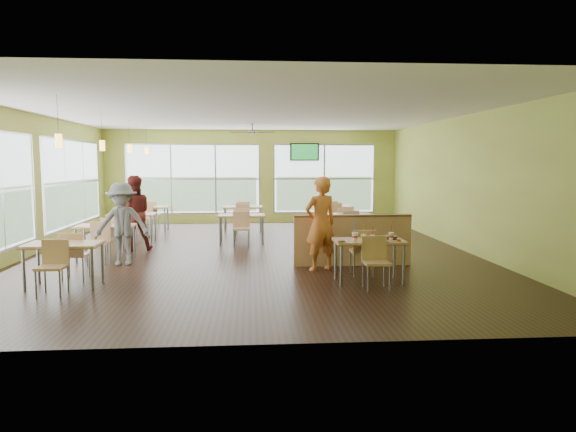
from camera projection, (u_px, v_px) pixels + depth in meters
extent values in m
plane|color=black|center=(254.00, 253.00, 11.87)|extent=(12.00, 12.00, 0.00)
plane|color=white|center=(253.00, 113.00, 11.54)|extent=(12.00, 12.00, 0.00)
cube|color=#BDD155|center=(252.00, 177.00, 17.66)|extent=(10.00, 0.04, 3.20)
cube|color=#BDD155|center=(256.00, 207.00, 5.76)|extent=(10.00, 0.04, 3.20)
cube|color=#BDD155|center=(27.00, 185.00, 11.34)|extent=(0.04, 12.00, 3.20)
cube|color=#BDD155|center=(466.00, 184.00, 12.07)|extent=(0.04, 12.00, 3.20)
cube|color=white|center=(74.00, 183.00, 14.33)|extent=(0.02, 4.50, 2.35)
cube|color=white|center=(194.00, 179.00, 17.50)|extent=(4.50, 0.02, 2.35)
cube|color=white|center=(324.00, 179.00, 17.83)|extent=(3.50, 0.02, 2.35)
cube|color=#B7BABC|center=(40.00, 237.00, 11.97)|extent=(0.04, 9.40, 0.05)
cube|color=#B7BABC|center=(260.00, 213.00, 17.78)|extent=(8.00, 0.04, 0.05)
cube|color=#DEA977|center=(369.00, 241.00, 8.97)|extent=(1.20, 0.70, 0.04)
cube|color=brown|center=(369.00, 242.00, 8.97)|extent=(1.22, 0.71, 0.01)
cylinder|color=slate|center=(341.00, 266.00, 8.68)|extent=(0.05, 0.05, 0.71)
cylinder|color=slate|center=(404.00, 265.00, 8.76)|extent=(0.05, 0.05, 0.71)
cylinder|color=slate|center=(336.00, 259.00, 9.26)|extent=(0.05, 0.05, 0.71)
cylinder|color=slate|center=(394.00, 258.00, 9.33)|extent=(0.05, 0.05, 0.71)
cube|color=#DEA977|center=(362.00, 251.00, 9.54)|extent=(0.42, 0.42, 0.04)
cube|color=#DEA977|center=(360.00, 238.00, 9.71)|extent=(0.42, 0.04, 0.40)
cube|color=#DEA977|center=(376.00, 263.00, 8.45)|extent=(0.42, 0.42, 0.04)
cube|color=#DEA977|center=(380.00, 252.00, 8.24)|extent=(0.42, 0.04, 0.40)
cube|color=#DEA977|center=(352.00, 241.00, 10.43)|extent=(2.40, 0.12, 1.00)
cube|color=brown|center=(353.00, 216.00, 10.38)|extent=(2.40, 0.14, 0.04)
cube|color=#DEA977|center=(63.00, 244.00, 8.59)|extent=(1.20, 0.70, 0.04)
cube|color=brown|center=(64.00, 246.00, 8.59)|extent=(1.22, 0.71, 0.01)
cylinder|color=slate|center=(24.00, 270.00, 8.30)|extent=(0.05, 0.05, 0.71)
cylinder|color=slate|center=(92.00, 269.00, 8.38)|extent=(0.05, 0.05, 0.71)
cylinder|color=slate|center=(38.00, 263.00, 8.88)|extent=(0.05, 0.05, 0.71)
cylinder|color=slate|center=(102.00, 263.00, 8.95)|extent=(0.05, 0.05, 0.71)
cube|color=#DEA977|center=(75.00, 255.00, 9.16)|extent=(0.42, 0.42, 0.04)
cube|color=#DEA977|center=(78.00, 241.00, 9.33)|extent=(0.42, 0.04, 0.40)
cube|color=#DEA977|center=(52.00, 267.00, 8.07)|extent=(0.42, 0.42, 0.04)
cube|color=#DEA977|center=(46.00, 256.00, 7.86)|extent=(0.42, 0.04, 0.40)
cube|color=#DEA977|center=(105.00, 226.00, 11.07)|extent=(1.20, 0.70, 0.04)
cube|color=brown|center=(105.00, 227.00, 11.07)|extent=(1.22, 0.71, 0.01)
cylinder|color=slate|center=(76.00, 246.00, 10.78)|extent=(0.05, 0.05, 0.71)
cylinder|color=slate|center=(128.00, 245.00, 10.86)|extent=(0.05, 0.05, 0.71)
cylinder|color=slate|center=(85.00, 241.00, 11.36)|extent=(0.05, 0.05, 0.71)
cylinder|color=slate|center=(134.00, 241.00, 11.43)|extent=(0.05, 0.05, 0.71)
cube|color=#DEA977|center=(113.00, 235.00, 11.64)|extent=(0.42, 0.42, 0.04)
cube|color=#DEA977|center=(114.00, 225.00, 11.81)|extent=(0.42, 0.04, 0.40)
cube|color=#DEA977|center=(98.00, 243.00, 10.55)|extent=(0.42, 0.42, 0.04)
cube|color=#DEA977|center=(95.00, 233.00, 10.34)|extent=(0.42, 0.04, 0.40)
cube|color=#DEA977|center=(132.00, 214.00, 13.55)|extent=(1.20, 0.70, 0.04)
cube|color=brown|center=(132.00, 215.00, 13.55)|extent=(1.22, 0.71, 0.01)
cylinder|color=slate|center=(108.00, 230.00, 13.26)|extent=(0.05, 0.05, 0.71)
cylinder|color=slate|center=(151.00, 230.00, 13.34)|extent=(0.05, 0.05, 0.71)
cylinder|color=slate|center=(114.00, 227.00, 13.83)|extent=(0.05, 0.05, 0.71)
cylinder|color=slate|center=(155.00, 227.00, 13.91)|extent=(0.05, 0.05, 0.71)
cube|color=#DEA977|center=(137.00, 222.00, 14.12)|extent=(0.42, 0.42, 0.04)
cube|color=#DEA977|center=(138.00, 214.00, 14.29)|extent=(0.42, 0.04, 0.40)
cube|color=#DEA977|center=(127.00, 227.00, 13.03)|extent=(0.42, 0.42, 0.04)
cube|color=#DEA977|center=(125.00, 220.00, 12.82)|extent=(0.42, 0.04, 0.40)
cube|color=#DEA977|center=(148.00, 207.00, 15.73)|extent=(1.20, 0.70, 0.04)
cube|color=brown|center=(148.00, 208.00, 15.73)|extent=(1.22, 0.71, 0.01)
cylinder|color=slate|center=(128.00, 220.00, 15.44)|extent=(0.05, 0.05, 0.71)
cylinder|color=slate|center=(165.00, 220.00, 15.52)|extent=(0.05, 0.05, 0.71)
cylinder|color=slate|center=(133.00, 218.00, 16.02)|extent=(0.05, 0.05, 0.71)
cylinder|color=slate|center=(168.00, 218.00, 16.10)|extent=(0.05, 0.05, 0.71)
cube|color=#DEA977|center=(152.00, 214.00, 16.30)|extent=(0.42, 0.42, 0.04)
cube|color=#DEA977|center=(153.00, 207.00, 16.47)|extent=(0.42, 0.04, 0.40)
cube|color=#DEA977|center=(145.00, 218.00, 15.21)|extent=(0.42, 0.42, 0.04)
cube|color=#DEA977|center=(143.00, 211.00, 15.00)|extent=(0.42, 0.04, 0.40)
cube|color=#DEA977|center=(242.00, 215.00, 13.26)|extent=(1.20, 0.70, 0.04)
cube|color=brown|center=(242.00, 216.00, 13.27)|extent=(1.22, 0.71, 0.01)
cylinder|color=slate|center=(220.00, 231.00, 12.98)|extent=(0.05, 0.05, 0.71)
cylinder|color=slate|center=(263.00, 231.00, 13.05)|extent=(0.05, 0.05, 0.71)
cylinder|color=slate|center=(221.00, 228.00, 13.55)|extent=(0.05, 0.05, 0.71)
cylinder|color=slate|center=(262.00, 228.00, 13.63)|extent=(0.05, 0.05, 0.71)
cube|color=#DEA977|center=(242.00, 224.00, 13.84)|extent=(0.42, 0.42, 0.04)
cube|color=#DEA977|center=(242.00, 215.00, 14.00)|extent=(0.42, 0.04, 0.40)
cube|color=#DEA977|center=(241.00, 229.00, 12.75)|extent=(0.42, 0.42, 0.04)
cube|color=#DEA977|center=(241.00, 221.00, 12.54)|extent=(0.42, 0.04, 0.40)
cube|color=#DEA977|center=(243.00, 207.00, 15.74)|extent=(1.20, 0.70, 0.04)
cube|color=brown|center=(243.00, 208.00, 15.75)|extent=(1.22, 0.71, 0.01)
cylinder|color=slate|center=(225.00, 220.00, 15.45)|extent=(0.05, 0.05, 0.71)
cylinder|color=slate|center=(261.00, 220.00, 15.53)|extent=(0.05, 0.05, 0.71)
cylinder|color=slate|center=(226.00, 218.00, 16.03)|extent=(0.05, 0.05, 0.71)
cylinder|color=slate|center=(260.00, 218.00, 16.11)|extent=(0.05, 0.05, 0.71)
cube|color=#DEA977|center=(243.00, 214.00, 16.32)|extent=(0.42, 0.42, 0.04)
cube|color=#DEA977|center=(243.00, 207.00, 16.48)|extent=(0.42, 0.04, 0.40)
cube|color=#DEA977|center=(243.00, 218.00, 15.23)|extent=(0.42, 0.42, 0.04)
cube|color=#DEA977|center=(243.00, 211.00, 15.02)|extent=(0.42, 0.04, 0.40)
cube|color=#DEA977|center=(348.00, 215.00, 13.47)|extent=(1.20, 0.70, 0.04)
cube|color=brown|center=(348.00, 215.00, 13.47)|extent=(1.22, 0.71, 0.01)
cylinder|color=slate|center=(330.00, 230.00, 13.18)|extent=(0.05, 0.05, 0.71)
cylinder|color=slate|center=(371.00, 230.00, 13.26)|extent=(0.05, 0.05, 0.71)
cylinder|color=slate|center=(326.00, 227.00, 13.76)|extent=(0.05, 0.05, 0.71)
cylinder|color=slate|center=(366.00, 227.00, 13.83)|extent=(0.05, 0.05, 0.71)
cube|color=#DEA977|center=(344.00, 223.00, 14.04)|extent=(0.42, 0.42, 0.04)
cube|color=#DEA977|center=(343.00, 214.00, 14.21)|extent=(0.42, 0.04, 0.40)
cube|color=#DEA977|center=(352.00, 228.00, 12.95)|extent=(0.42, 0.42, 0.04)
cube|color=#DEA977|center=(354.00, 220.00, 12.74)|extent=(0.42, 0.04, 0.40)
cube|color=#DEA977|center=(333.00, 206.00, 15.95)|extent=(1.20, 0.70, 0.04)
cube|color=brown|center=(333.00, 207.00, 15.95)|extent=(1.22, 0.71, 0.01)
cylinder|color=slate|center=(317.00, 220.00, 15.66)|extent=(0.05, 0.05, 0.71)
cylinder|color=slate|center=(352.00, 219.00, 15.74)|extent=(0.05, 0.05, 0.71)
cylinder|color=slate|center=(315.00, 218.00, 16.23)|extent=(0.05, 0.05, 0.71)
cylinder|color=slate|center=(348.00, 217.00, 16.31)|extent=(0.05, 0.05, 0.71)
cube|color=#DEA977|center=(330.00, 214.00, 16.52)|extent=(0.42, 0.42, 0.04)
cube|color=#DEA977|center=(329.00, 206.00, 16.69)|extent=(0.42, 0.04, 0.40)
cube|color=#DEA977|center=(336.00, 217.00, 15.43)|extent=(0.42, 0.42, 0.04)
cube|color=#DEA977|center=(337.00, 211.00, 15.22)|extent=(0.42, 0.04, 0.40)
cylinder|color=#2D2119|center=(58.00, 116.00, 8.37)|extent=(0.01, 0.01, 0.70)
cylinder|color=#FFB13E|center=(59.00, 141.00, 8.41)|extent=(0.11, 0.11, 0.22)
cylinder|color=#2D2119|center=(102.00, 127.00, 10.85)|extent=(0.01, 0.01, 0.70)
cylinder|color=#FFB13E|center=(102.00, 146.00, 10.89)|extent=(0.11, 0.11, 0.22)
cylinder|color=#2D2119|center=(129.00, 133.00, 13.33)|extent=(0.01, 0.01, 0.70)
cylinder|color=#FFB13E|center=(130.00, 149.00, 13.37)|extent=(0.11, 0.11, 0.22)
cylinder|color=#2D2119|center=(146.00, 137.00, 15.51)|extent=(0.01, 0.01, 0.70)
cylinder|color=#FFB13E|center=(147.00, 151.00, 15.55)|extent=(0.11, 0.11, 0.22)
cylinder|color=#2D2119|center=(252.00, 127.00, 14.53)|extent=(0.03, 0.03, 0.24)
cylinder|color=#2D2119|center=(252.00, 132.00, 14.54)|extent=(0.16, 0.16, 0.06)
cube|color=#2D2119|center=(265.00, 132.00, 14.57)|extent=(0.55, 0.10, 0.01)
cube|color=#2D2119|center=(252.00, 133.00, 14.89)|extent=(0.10, 0.55, 0.01)
cube|color=#2D2119|center=(240.00, 132.00, 14.52)|extent=(0.55, 0.10, 0.01)
cube|color=#2D2119|center=(252.00, 132.00, 14.19)|extent=(0.10, 0.55, 0.01)
cube|color=black|center=(304.00, 152.00, 17.60)|extent=(1.00, 0.06, 0.60)
cube|color=green|center=(305.00, 152.00, 17.57)|extent=(0.90, 0.01, 0.52)
imported|color=#EF481A|center=(321.00, 224.00, 9.93)|extent=(0.78, 0.65, 1.83)
imported|color=maroon|center=(134.00, 213.00, 12.20)|extent=(1.03, 0.90, 1.79)
imported|color=slate|center=(122.00, 224.00, 10.48)|extent=(1.12, 0.68, 1.69)
cone|color=white|center=(355.00, 237.00, 8.83)|extent=(0.10, 0.10, 0.14)
cylinder|color=red|center=(355.00, 237.00, 8.83)|extent=(0.09, 0.09, 0.04)
cylinder|color=white|center=(355.00, 233.00, 8.82)|extent=(0.11, 0.11, 0.01)
cylinder|color=blue|center=(355.00, 226.00, 8.81)|extent=(0.03, 0.06, 0.24)
cone|color=white|center=(363.00, 238.00, 8.80)|extent=(0.08, 0.08, 0.11)
cylinder|color=red|center=(363.00, 238.00, 8.80)|extent=(0.08, 0.08, 0.03)
cylinder|color=white|center=(363.00, 234.00, 8.79)|extent=(0.09, 0.09, 0.01)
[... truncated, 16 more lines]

